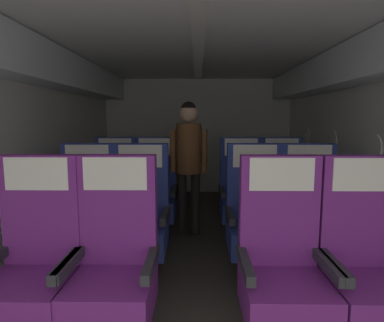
# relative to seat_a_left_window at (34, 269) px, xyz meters

# --- Properties ---
(ground) EXTENTS (3.63, 6.14, 0.02)m
(ground) POSITION_rel_seat_a_left_window_xyz_m (0.98, 1.28, -0.49)
(ground) COLOR #3D3833
(fuselage_shell) EXTENTS (3.51, 5.79, 2.13)m
(fuselage_shell) POSITION_rel_seat_a_left_window_xyz_m (0.98, 1.54, 1.06)
(fuselage_shell) COLOR silver
(fuselage_shell) RESTS_ON ground
(seat_a_left_window) EXTENTS (0.51, 0.51, 1.15)m
(seat_a_left_window) POSITION_rel_seat_a_left_window_xyz_m (0.00, 0.00, 0.00)
(seat_a_left_window) COLOR #38383D
(seat_a_left_window) RESTS_ON ground
(seat_a_left_aisle) EXTENTS (0.51, 0.51, 1.15)m
(seat_a_left_aisle) POSITION_rel_seat_a_left_window_xyz_m (0.47, 0.01, 0.00)
(seat_a_left_aisle) COLOR #38383D
(seat_a_left_aisle) RESTS_ON ground
(seat_a_right_aisle) EXTENTS (0.51, 0.51, 1.15)m
(seat_a_right_aisle) POSITION_rel_seat_a_left_window_xyz_m (1.97, 0.00, 0.00)
(seat_a_right_aisle) COLOR #38383D
(seat_a_right_aisle) RESTS_ON ground
(seat_a_right_window) EXTENTS (0.51, 0.51, 1.15)m
(seat_a_right_window) POSITION_rel_seat_a_left_window_xyz_m (1.48, 0.01, 0.00)
(seat_a_right_window) COLOR #38383D
(seat_a_right_window) RESTS_ON ground
(seat_b_left_window) EXTENTS (0.51, 0.51, 1.15)m
(seat_b_left_window) POSITION_rel_seat_a_left_window_xyz_m (-0.01, 0.93, 0.00)
(seat_b_left_window) COLOR #38383D
(seat_b_left_window) RESTS_ON ground
(seat_b_left_aisle) EXTENTS (0.51, 0.51, 1.15)m
(seat_b_left_aisle) POSITION_rel_seat_a_left_window_xyz_m (0.47, 0.93, 0.00)
(seat_b_left_aisle) COLOR #38383D
(seat_b_left_aisle) RESTS_ON ground
(seat_b_right_aisle) EXTENTS (0.51, 0.51, 1.15)m
(seat_b_right_aisle) POSITION_rel_seat_a_left_window_xyz_m (1.96, 0.94, 0.00)
(seat_b_right_aisle) COLOR #38383D
(seat_b_right_aisle) RESTS_ON ground
(seat_b_right_window) EXTENTS (0.51, 0.51, 1.15)m
(seat_b_right_window) POSITION_rel_seat_a_left_window_xyz_m (1.48, 0.95, 0.00)
(seat_b_right_window) COLOR #38383D
(seat_b_right_window) RESTS_ON ground
(seat_c_left_window) EXTENTS (0.51, 0.51, 1.15)m
(seat_c_left_window) POSITION_rel_seat_a_left_window_xyz_m (0.00, 1.87, 0.00)
(seat_c_left_window) COLOR #38383D
(seat_c_left_window) RESTS_ON ground
(seat_c_left_aisle) EXTENTS (0.51, 0.51, 1.15)m
(seat_c_left_aisle) POSITION_rel_seat_a_left_window_xyz_m (0.47, 1.88, 0.00)
(seat_c_left_aisle) COLOR #38383D
(seat_c_left_aisle) RESTS_ON ground
(seat_c_right_aisle) EXTENTS (0.51, 0.51, 1.15)m
(seat_c_right_aisle) POSITION_rel_seat_a_left_window_xyz_m (1.96, 1.88, 0.00)
(seat_c_right_aisle) COLOR #38383D
(seat_c_right_aisle) RESTS_ON ground
(seat_c_right_window) EXTENTS (0.51, 0.51, 1.15)m
(seat_c_right_window) POSITION_rel_seat_a_left_window_xyz_m (1.48, 1.87, 0.00)
(seat_c_right_window) COLOR #38383D
(seat_c_right_window) RESTS_ON ground
(flight_attendant) EXTENTS (0.43, 0.28, 1.56)m
(flight_attendant) POSITION_rel_seat_a_left_window_xyz_m (0.87, 1.91, 0.47)
(flight_attendant) COLOR black
(flight_attendant) RESTS_ON ground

